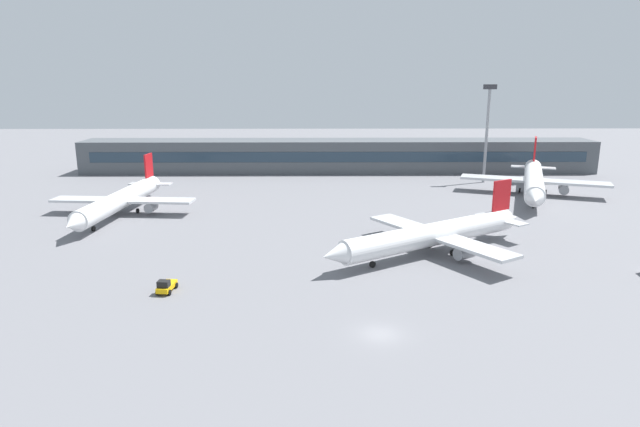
% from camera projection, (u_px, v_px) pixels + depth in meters
% --- Properties ---
extents(ground_plane, '(400.00, 400.00, 0.00)m').
position_uv_depth(ground_plane, '(353.00, 230.00, 95.24)').
color(ground_plane, slate).
extents(terminal_building, '(143.59, 12.13, 9.00)m').
position_uv_depth(terminal_building, '(338.00, 156.00, 154.60)').
color(terminal_building, '#4C5156').
rests_on(terminal_building, ground_plane).
extents(airplane_near, '(34.96, 25.56, 9.80)m').
position_uv_depth(airplane_near, '(432.00, 235.00, 81.57)').
color(airplane_near, white).
rests_on(airplane_near, ground_plane).
extents(airplane_mid, '(28.06, 40.14, 9.91)m').
position_uv_depth(airplane_mid, '(120.00, 200.00, 104.74)').
color(airplane_mid, silver).
rests_on(airplane_mid, ground_plane).
extents(airplane_far, '(31.93, 44.55, 11.49)m').
position_uv_depth(airplane_far, '(534.00, 180.00, 122.57)').
color(airplane_far, white).
rests_on(airplane_far, ground_plane).
extents(baggage_tug_yellow, '(2.13, 3.74, 1.75)m').
position_uv_depth(baggage_tug_yellow, '(166.00, 286.00, 67.31)').
color(baggage_tug_yellow, '#F2B20C').
rests_on(baggage_tug_yellow, ground_plane).
extents(floodlight_tower_west, '(3.20, 0.80, 24.49)m').
position_uv_depth(floodlight_tower_west, '(487.00, 126.00, 135.94)').
color(floodlight_tower_west, gray).
rests_on(floodlight_tower_west, ground_plane).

